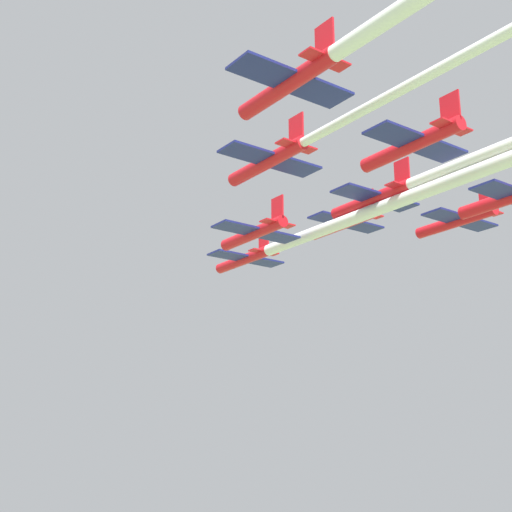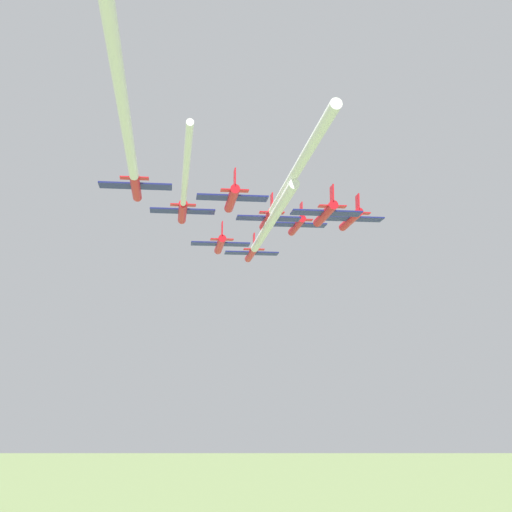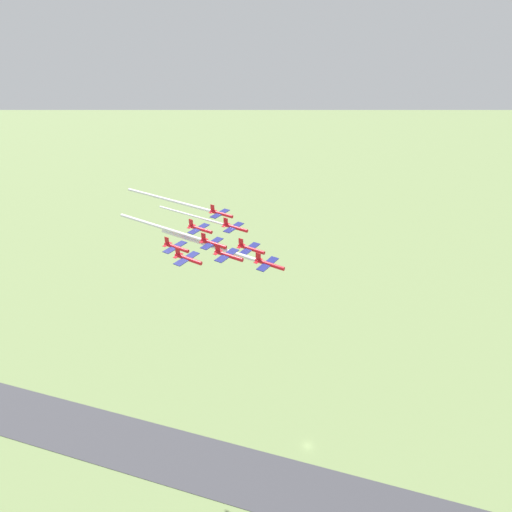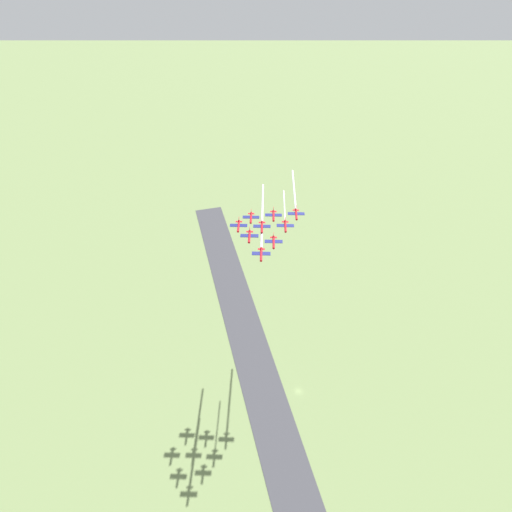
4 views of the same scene
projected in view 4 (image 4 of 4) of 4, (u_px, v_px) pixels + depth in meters
ground_plane at (299, 392)px, 264.12m from camera, size 3000.00×3000.00×0.00m
runway_strip at (260, 380)px, 270.72m from camera, size 411.14×173.34×0.20m
jet_0 at (261, 254)px, 198.15m from camera, size 9.25×9.10×3.36m
jet_1 at (274, 242)px, 206.52m from camera, size 9.25×9.10×3.36m
jet_2 at (249, 236)px, 204.51m from camera, size 9.25×9.10×3.36m
jet_3 at (285, 226)px, 212.81m from camera, size 9.25×9.10×3.36m
jet_4 at (262, 226)px, 213.55m from camera, size 9.25×9.10×3.36m
jet_5 at (239, 226)px, 213.61m from camera, size 9.25×9.10×3.36m
jet_6 at (296, 214)px, 220.44m from camera, size 9.25×9.10×3.36m
jet_7 at (273, 215)px, 221.47m from camera, size 9.25×9.10×3.36m
jet_8 at (251, 217)px, 222.81m from camera, size 9.25×9.10×3.36m
smoke_trail_0 at (262, 225)px, 216.42m from camera, size 32.07×24.07×1.26m
smoke_trail_3 at (284, 205)px, 228.02m from camera, size 25.26×18.88×0.77m
smoke_trail_4 at (263, 202)px, 231.72m from camera, size 31.78×23.81×1.12m
smoke_trail_6 at (294, 189)px, 240.78m from camera, size 36.36×27.19×1.14m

